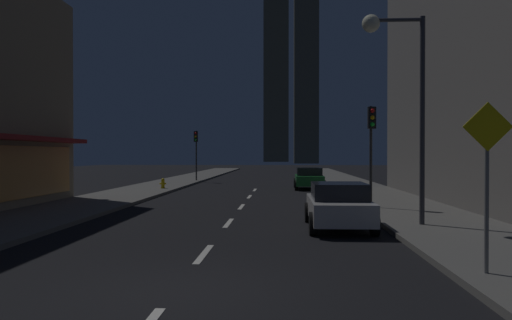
# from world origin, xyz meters

# --- Properties ---
(ground_plane) EXTENTS (78.00, 136.00, 0.10)m
(ground_plane) POSITION_xyz_m (0.00, 32.00, -0.05)
(ground_plane) COLOR black
(sidewalk_right) EXTENTS (4.00, 76.00, 0.15)m
(sidewalk_right) POSITION_xyz_m (7.00, 32.00, 0.07)
(sidewalk_right) COLOR #605E59
(sidewalk_right) RESTS_ON ground
(sidewalk_left) EXTENTS (4.00, 76.00, 0.15)m
(sidewalk_left) POSITION_xyz_m (-7.00, 32.00, 0.07)
(sidewalk_left) COLOR #605E59
(sidewalk_left) RESTS_ON ground
(lane_marking_center) EXTENTS (0.16, 28.20, 0.01)m
(lane_marking_center) POSITION_xyz_m (0.00, 11.00, 0.01)
(lane_marking_center) COLOR silver
(lane_marking_center) RESTS_ON ground
(skyscraper_distant_tall) EXTENTS (7.89, 7.45, 65.81)m
(skyscraper_distant_tall) POSITION_xyz_m (-0.35, 149.89, 32.90)
(skyscraper_distant_tall) COLOR brown
(skyscraper_distant_tall) RESTS_ON ground
(skyscraper_distant_mid) EXTENTS (6.27, 7.11, 58.14)m
(skyscraper_distant_mid) POSITION_xyz_m (7.85, 121.13, 29.07)
(skyscraper_distant_mid) COLOR brown
(skyscraper_distant_mid) RESTS_ON ground
(car_parked_near) EXTENTS (1.98, 4.24, 1.45)m
(car_parked_near) POSITION_xyz_m (3.60, 7.39, 0.74)
(car_parked_near) COLOR silver
(car_parked_near) RESTS_ON ground
(car_parked_far) EXTENTS (1.98, 4.24, 1.45)m
(car_parked_far) POSITION_xyz_m (3.60, 25.05, 0.74)
(car_parked_far) COLOR #1E722D
(car_parked_far) RESTS_ON ground
(fire_hydrant_far_left) EXTENTS (0.42, 0.30, 0.65)m
(fire_hydrant_far_left) POSITION_xyz_m (-5.90, 23.14, 0.45)
(fire_hydrant_far_left) COLOR gold
(fire_hydrant_far_left) RESTS_ON sidewalk_left
(traffic_light_near_right) EXTENTS (0.32, 0.48, 4.20)m
(traffic_light_near_right) POSITION_xyz_m (5.50, 12.33, 3.19)
(traffic_light_near_right) COLOR #2D2D2D
(traffic_light_near_right) RESTS_ON sidewalk_right
(traffic_light_far_left) EXTENTS (0.32, 0.48, 4.20)m
(traffic_light_far_left) POSITION_xyz_m (-5.50, 33.02, 3.19)
(traffic_light_far_left) COLOR #2D2D2D
(traffic_light_far_left) RESTS_ON sidewalk_left
(street_lamp_right) EXTENTS (1.96, 0.56, 6.58)m
(street_lamp_right) POSITION_xyz_m (5.38, 7.42, 5.07)
(street_lamp_right) COLOR #38383D
(street_lamp_right) RESTS_ON sidewalk_right
(pedestrian_crossing_sign) EXTENTS (0.91, 0.08, 3.15)m
(pedestrian_crossing_sign) POSITION_xyz_m (5.60, 1.03, 2.02)
(pedestrian_crossing_sign) COLOR slate
(pedestrian_crossing_sign) RESTS_ON sidewalk_right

